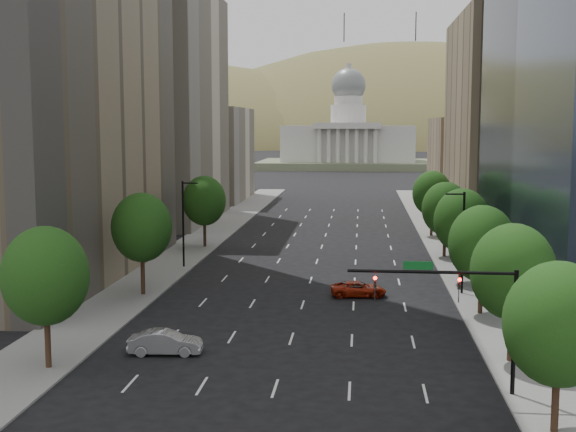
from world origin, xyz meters
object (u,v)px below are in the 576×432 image
(traffic_signal, at_px, (469,302))
(car_red_far, at_px, (358,289))
(car_silver, at_px, (165,342))
(capitol, at_px, (348,143))

(traffic_signal, relative_size, car_red_far, 1.92)
(car_silver, height_order, car_red_far, car_silver)
(traffic_signal, distance_m, car_red_far, 24.65)
(capitol, bearing_deg, car_red_far, -88.67)
(capitol, bearing_deg, traffic_signal, -87.26)
(car_red_far, bearing_deg, car_silver, 139.87)
(traffic_signal, height_order, capitol, capitol)
(capitol, xyz_separation_m, car_red_far, (4.54, -196.23, -7.92))
(car_silver, relative_size, car_red_far, 1.00)
(car_red_far, bearing_deg, capitol, -4.16)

